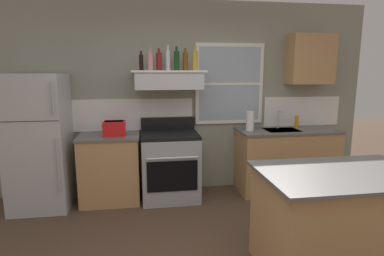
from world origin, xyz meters
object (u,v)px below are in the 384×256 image
object	(u,v)px
bottle_red_label_wine	(159,61)
bottle_rose_pink	(150,61)
paper_towel_roll	(250,121)
bottle_clear_tall	(168,60)
bottle_balsamic_dark	(141,62)
toaster	(114,128)
refrigerator	(39,142)
bottle_champagne_gold_foil	(195,60)
kitchen_island	(340,222)
bottle_amber_wine	(185,61)
stove_range	(170,165)
dish_soap_bottle	(297,122)
bottle_dark_green_wine	(177,60)

from	to	relation	value
bottle_red_label_wine	bottle_rose_pink	bearing A→B (deg)	-163.70
bottle_rose_pink	paper_towel_roll	size ratio (longest dim) A/B	1.05
bottle_red_label_wine	bottle_clear_tall	bearing A→B (deg)	12.60
bottle_balsamic_dark	bottle_clear_tall	size ratio (longest dim) A/B	0.77
bottle_clear_tall	bottle_red_label_wine	bearing A→B (deg)	-167.40
toaster	paper_towel_roll	world-z (taller)	paper_towel_roll
refrigerator	bottle_red_label_wine	distance (m)	1.84
bottle_red_label_wine	bottle_balsamic_dark	bearing A→B (deg)	172.76
toaster	bottle_red_label_wine	size ratio (longest dim) A/B	1.05
bottle_clear_tall	bottle_champagne_gold_foil	size ratio (longest dim) A/B	1.04
paper_towel_roll	kitchen_island	world-z (taller)	paper_towel_roll
bottle_red_label_wine	bottle_amber_wine	distance (m)	0.35
bottle_red_label_wine	bottle_clear_tall	distance (m)	0.12
stove_range	bottle_rose_pink	distance (m)	1.42
refrigerator	stove_range	xyz separation A→B (m)	(1.65, 0.02, -0.39)
bottle_rose_pink	bottle_champagne_gold_foil	xyz separation A→B (m)	(0.59, -0.01, 0.01)
toaster	dish_soap_bottle	world-z (taller)	toaster
bottle_amber_wine	paper_towel_roll	size ratio (longest dim) A/B	1.07
bottle_rose_pink	paper_towel_roll	world-z (taller)	bottle_rose_pink
toaster	stove_range	bearing A→B (deg)	1.66
refrigerator	bottle_rose_pink	bearing A→B (deg)	3.45
bottle_dark_green_wine	stove_range	bearing A→B (deg)	-148.79
bottle_rose_pink	bottle_red_label_wine	bearing A→B (deg)	16.30
dish_soap_bottle	refrigerator	bearing A→B (deg)	-177.40
bottle_amber_wine	kitchen_island	world-z (taller)	bottle_amber_wine
bottle_clear_tall	dish_soap_bottle	xyz separation A→B (m)	(1.88, 0.02, -0.88)
refrigerator	kitchen_island	size ratio (longest dim) A/B	1.22
bottle_amber_wine	bottle_clear_tall	bearing A→B (deg)	172.25
paper_towel_roll	dish_soap_bottle	distance (m)	0.76
bottle_amber_wine	paper_towel_roll	bearing A→B (deg)	-3.42
stove_range	bottle_clear_tall	size ratio (longest dim) A/B	3.38
bottle_clear_tall	bottle_amber_wine	xyz separation A→B (m)	(0.23, -0.03, -0.01)
refrigerator	bottle_clear_tall	bearing A→B (deg)	5.03
bottle_amber_wine	bottle_dark_green_wine	bearing A→B (deg)	-167.81
bottle_red_label_wine	dish_soap_bottle	world-z (taller)	bottle_red_label_wine
bottle_balsamic_dark	dish_soap_bottle	bearing A→B (deg)	0.32
bottle_clear_tall	kitchen_island	size ratio (longest dim) A/B	0.23
bottle_rose_pink	bottle_red_label_wine	size ratio (longest dim) A/B	1.01
bottle_balsamic_dark	paper_towel_roll	world-z (taller)	bottle_balsamic_dark
bottle_dark_green_wine	bottle_clear_tall	bearing A→B (deg)	152.71
paper_towel_roll	kitchen_island	size ratio (longest dim) A/B	0.19
bottle_amber_wine	toaster	bearing A→B (deg)	-173.24
bottle_balsamic_dark	bottle_champagne_gold_foil	distance (m)	0.71
toaster	bottle_dark_green_wine	xyz separation A→B (m)	(0.83, 0.09, 0.87)
bottle_clear_tall	paper_towel_roll	world-z (taller)	bottle_clear_tall
bottle_clear_tall	dish_soap_bottle	bearing A→B (deg)	0.46
refrigerator	kitchen_island	bearing A→B (deg)	-31.63
bottle_dark_green_wine	bottle_champagne_gold_foil	size ratio (longest dim) A/B	0.99
bottle_clear_tall	bottle_amber_wine	size ratio (longest dim) A/B	1.11
bottle_rose_pink	bottle_dark_green_wine	distance (m)	0.34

